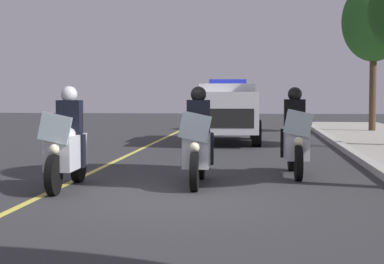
% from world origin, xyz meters
% --- Properties ---
extents(ground_plane, '(80.00, 80.00, 0.00)m').
position_xyz_m(ground_plane, '(0.00, 0.00, 0.00)').
color(ground_plane, '#333335').
extents(lane_stripe_center, '(48.00, 0.12, 0.01)m').
position_xyz_m(lane_stripe_center, '(0.00, -2.16, 0.00)').
color(lane_stripe_center, '#E0D14C').
rests_on(lane_stripe_center, ground).
extents(police_motorcycle_lead_left, '(2.14, 0.58, 1.72)m').
position_xyz_m(police_motorcycle_lead_left, '(-0.88, -2.01, 0.70)').
color(police_motorcycle_lead_left, black).
rests_on(police_motorcycle_lead_left, ground).
extents(police_motorcycle_lead_right, '(2.14, 0.58, 1.72)m').
position_xyz_m(police_motorcycle_lead_right, '(-1.53, 0.14, 0.70)').
color(police_motorcycle_lead_right, black).
rests_on(police_motorcycle_lead_right, ground).
extents(police_motorcycle_trailing, '(2.14, 0.58, 1.72)m').
position_xyz_m(police_motorcycle_trailing, '(-2.95, 1.90, 0.70)').
color(police_motorcycle_trailing, black).
rests_on(police_motorcycle_trailing, ground).
extents(police_suv, '(4.96, 2.19, 2.05)m').
position_xyz_m(police_suv, '(-11.04, 0.18, 1.07)').
color(police_suv, silver).
rests_on(police_suv, ground).
extents(tree_behind_suv, '(2.54, 2.54, 5.97)m').
position_xyz_m(tree_behind_suv, '(-16.55, 5.74, 4.44)').
color(tree_behind_suv, '#4C3823').
rests_on(tree_behind_suv, sidewalk_strip).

